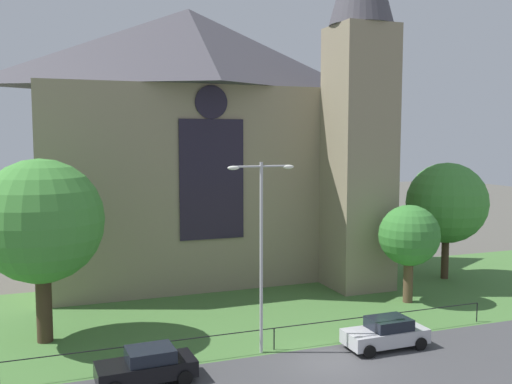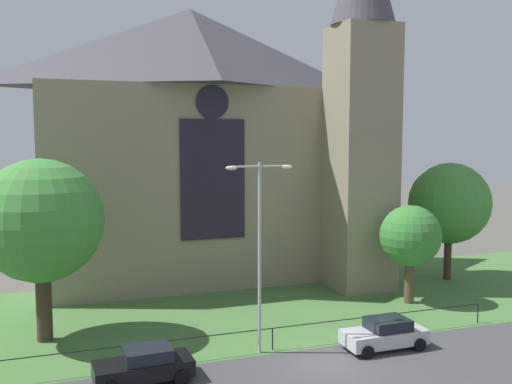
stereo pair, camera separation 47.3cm
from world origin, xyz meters
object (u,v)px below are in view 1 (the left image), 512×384
Objects in this scene: church_building at (202,140)px; tree_left_near at (41,222)px; parked_car_black at (147,366)px; tree_right_near at (409,236)px; tree_right_far at (447,203)px; parked_car_silver at (386,333)px; streetlamp_near at (261,235)px.

church_building is 2.75× the size of tree_left_near.
tree_right_near is at bearing -162.76° from parked_car_black.
tree_right_near is 0.72× the size of tree_right_far.
church_building reaches higher than parked_car_silver.
church_building is 18.80m from tree_right_far.
tree_right_near is 7.68m from tree_right_far.
tree_right_near is 0.66× the size of tree_left_near.
streetlamp_near reaches higher than tree_right_near.
parked_car_silver is (6.10, -1.56, -5.10)m from streetlamp_near.
parked_car_black is 11.94m from parked_car_silver.
streetlamp_near is (9.95, -5.28, -0.42)m from tree_left_near.
tree_left_near reaches higher than tree_right_far.
church_building reaches higher than tree_right_far.
streetlamp_near is 2.22× the size of parked_car_silver.
parked_car_silver is at bearing -23.06° from tree_left_near.
tree_right_far is at bearing 34.40° from tree_right_near.
tree_right_far is (16.58, -7.58, -4.61)m from church_building.
church_building is 4.15× the size of tree_right_near.
tree_left_near is at bearing 152.06° from streetlamp_near.
parked_car_silver is at bearing -132.12° from tree_right_near.
parked_car_black is at bearing -156.11° from tree_right_far.
parked_car_black is (-23.91, -10.59, -4.92)m from tree_right_far.
streetlamp_near is at bearing -167.69° from parked_car_black.
tree_left_near is at bearing -172.32° from tree_right_far.
streetlamp_near is at bearing -14.78° from parked_car_silver.
tree_right_near is (10.35, -11.85, -6.00)m from church_building.
church_building is 21.79m from parked_car_black.
church_building reaches higher than streetlamp_near.
tree_right_near reaches higher than parked_car_black.
tree_right_near is 21.89m from tree_left_near.
tree_left_near is 1.01× the size of streetlamp_near.
streetlamp_near is (-1.49, -16.63, -4.43)m from church_building.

